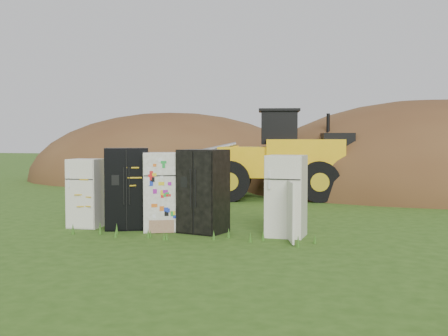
# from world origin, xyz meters

# --- Properties ---
(ground) EXTENTS (120.00, 120.00, 0.00)m
(ground) POSITION_xyz_m (0.00, 0.00, 0.00)
(ground) COLOR #2B4E14
(ground) RESTS_ON ground
(fridge_leftmost) EXTENTS (0.79, 0.76, 1.65)m
(fridge_leftmost) POSITION_xyz_m (-2.50, -0.02, 0.83)
(fridge_leftmost) COLOR white
(fridge_leftmost) RESTS_ON ground
(fridge_black_side) EXTENTS (1.24, 1.14, 1.92)m
(fridge_black_side) POSITION_xyz_m (-1.44, 0.04, 0.96)
(fridge_black_side) COLOR black
(fridge_black_side) RESTS_ON ground
(fridge_sticker) EXTENTS (1.05, 1.01, 1.82)m
(fridge_sticker) POSITION_xyz_m (-0.56, 0.00, 0.91)
(fridge_sticker) COLOR white
(fridge_sticker) RESTS_ON ground
(fridge_dark_mid) EXTENTS (1.13, 1.00, 1.90)m
(fridge_dark_mid) POSITION_xyz_m (0.48, 0.01, 0.95)
(fridge_dark_mid) COLOR black
(fridge_dark_mid) RESTS_ON ground
(fridge_open_door) EXTENTS (0.84, 0.78, 1.78)m
(fridge_open_door) POSITION_xyz_m (2.38, 0.04, 0.89)
(fridge_open_door) COLOR white
(fridge_open_door) RESTS_ON ground
(wheel_loader) EXTENTS (6.99, 3.95, 3.19)m
(wheel_loader) POSITION_xyz_m (0.04, 7.50, 1.59)
(wheel_loader) COLOR yellow
(wheel_loader) RESTS_ON ground
(dirt_mound_right) EXTENTS (14.99, 10.99, 7.36)m
(dirt_mound_right) POSITION_xyz_m (6.25, 11.49, 0.00)
(dirt_mound_right) COLOR #4D2D18
(dirt_mound_right) RESTS_ON ground
(dirt_mound_left) EXTENTS (15.19, 11.39, 6.97)m
(dirt_mound_left) POSITION_xyz_m (-6.23, 15.05, 0.00)
(dirt_mound_left) COLOR #4D2D18
(dirt_mound_left) RESTS_ON ground
(dirt_mound_back) EXTENTS (16.81, 11.21, 5.40)m
(dirt_mound_back) POSITION_xyz_m (1.19, 18.19, 0.00)
(dirt_mound_back) COLOR #4D2D18
(dirt_mound_back) RESTS_ON ground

